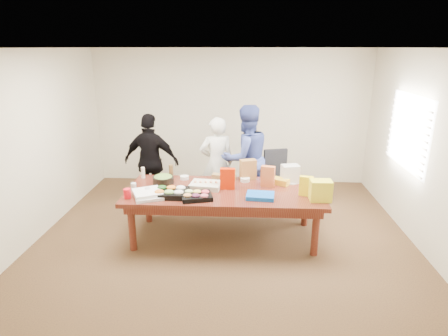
# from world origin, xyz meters

# --- Properties ---
(floor) EXTENTS (5.50, 5.00, 0.02)m
(floor) POSITION_xyz_m (0.00, 0.00, -0.01)
(floor) COLOR #47301E
(floor) RESTS_ON ground
(ceiling) EXTENTS (5.50, 5.00, 0.02)m
(ceiling) POSITION_xyz_m (0.00, 0.00, 2.71)
(ceiling) COLOR white
(ceiling) RESTS_ON wall_back
(wall_back) EXTENTS (5.50, 0.04, 2.70)m
(wall_back) POSITION_xyz_m (0.00, 2.50, 1.35)
(wall_back) COLOR beige
(wall_back) RESTS_ON floor
(wall_front) EXTENTS (5.50, 0.04, 2.70)m
(wall_front) POSITION_xyz_m (0.00, -2.50, 1.35)
(wall_front) COLOR beige
(wall_front) RESTS_ON floor
(wall_left) EXTENTS (0.04, 5.00, 2.70)m
(wall_left) POSITION_xyz_m (-2.75, 0.00, 1.35)
(wall_left) COLOR beige
(wall_left) RESTS_ON floor
(wall_right) EXTENTS (0.04, 5.00, 2.70)m
(wall_right) POSITION_xyz_m (2.75, 0.00, 1.35)
(wall_right) COLOR beige
(wall_right) RESTS_ON floor
(window_panel) EXTENTS (0.03, 1.40, 1.10)m
(window_panel) POSITION_xyz_m (2.72, 0.60, 1.50)
(window_panel) COLOR white
(window_panel) RESTS_ON wall_right
(window_blinds) EXTENTS (0.04, 1.36, 1.00)m
(window_blinds) POSITION_xyz_m (2.68, 0.60, 1.50)
(window_blinds) COLOR beige
(window_blinds) RESTS_ON wall_right
(conference_table) EXTENTS (2.80, 1.20, 0.75)m
(conference_table) POSITION_xyz_m (0.00, 0.00, 0.38)
(conference_table) COLOR #4C1C0F
(conference_table) RESTS_ON floor
(office_chair) EXTENTS (0.61, 0.61, 0.98)m
(office_chair) POSITION_xyz_m (0.82, 1.07, 0.49)
(office_chair) COLOR black
(office_chair) RESTS_ON floor
(person_center) EXTENTS (0.66, 0.51, 1.61)m
(person_center) POSITION_xyz_m (-0.19, 1.11, 0.80)
(person_center) COLOR silver
(person_center) RESTS_ON floor
(person_right) EXTENTS (1.10, 1.01, 1.82)m
(person_right) POSITION_xyz_m (0.31, 1.09, 0.91)
(person_right) COLOR #3A4993
(person_right) RESTS_ON floor
(person_left) EXTENTS (1.02, 0.54, 1.66)m
(person_left) POSITION_xyz_m (-1.32, 1.06, 0.83)
(person_left) COLOR black
(person_left) RESTS_ON floor
(veggie_tray) EXTENTS (0.48, 0.38, 0.07)m
(veggie_tray) POSITION_xyz_m (-0.74, -0.26, 0.79)
(veggie_tray) COLOR black
(veggie_tray) RESTS_ON conference_table
(fruit_tray) EXTENTS (0.47, 0.41, 0.06)m
(fruit_tray) POSITION_xyz_m (-0.36, -0.35, 0.78)
(fruit_tray) COLOR black
(fruit_tray) RESTS_ON conference_table
(sheet_cake) EXTENTS (0.47, 0.38, 0.08)m
(sheet_cake) POSITION_xyz_m (-0.28, 0.07, 0.79)
(sheet_cake) COLOR beige
(sheet_cake) RESTS_ON conference_table
(salad_bowl) EXTENTS (0.40, 0.40, 0.10)m
(salad_bowl) POSITION_xyz_m (-0.94, 0.23, 0.80)
(salad_bowl) COLOR black
(salad_bowl) RESTS_ON conference_table
(chip_bag_blue) EXTENTS (0.40, 0.32, 0.06)m
(chip_bag_blue) POSITION_xyz_m (0.51, -0.27, 0.78)
(chip_bag_blue) COLOR blue
(chip_bag_blue) RESTS_ON conference_table
(chip_bag_red) EXTENTS (0.21, 0.09, 0.31)m
(chip_bag_red) POSITION_xyz_m (0.04, 0.05, 0.90)
(chip_bag_red) COLOR red
(chip_bag_red) RESTS_ON conference_table
(chip_bag_yellow) EXTENTS (0.20, 0.12, 0.28)m
(chip_bag_yellow) POSITION_xyz_m (1.13, -0.15, 0.89)
(chip_bag_yellow) COLOR yellow
(chip_bag_yellow) RESTS_ON conference_table
(chip_bag_orange) EXTENTS (0.22, 0.14, 0.31)m
(chip_bag_orange) POSITION_xyz_m (0.63, 0.18, 0.91)
(chip_bag_orange) COLOR #C0592B
(chip_bag_orange) RESTS_ON conference_table
(mayo_jar) EXTENTS (0.09, 0.09, 0.12)m
(mayo_jar) POSITION_xyz_m (-0.01, 0.32, 0.81)
(mayo_jar) COLOR white
(mayo_jar) RESTS_ON conference_table
(mustard_bottle) EXTENTS (0.08, 0.08, 0.17)m
(mustard_bottle) POSITION_xyz_m (0.12, 0.44, 0.84)
(mustard_bottle) COLOR gold
(mustard_bottle) RESTS_ON conference_table
(dressing_bottle) EXTENTS (0.08, 0.08, 0.21)m
(dressing_bottle) POSITION_xyz_m (-0.86, 0.49, 0.85)
(dressing_bottle) COLOR brown
(dressing_bottle) RESTS_ON conference_table
(ranch_bottle) EXTENTS (0.06, 0.06, 0.17)m
(ranch_bottle) POSITION_xyz_m (-1.30, 0.44, 0.84)
(ranch_bottle) COLOR beige
(ranch_bottle) RESTS_ON conference_table
(banana_bunch) EXTENTS (0.31, 0.27, 0.09)m
(banana_bunch) POSITION_xyz_m (0.82, 0.28, 0.79)
(banana_bunch) COLOR gold
(banana_bunch) RESTS_ON conference_table
(bread_loaf) EXTENTS (0.28, 0.17, 0.11)m
(bread_loaf) POSITION_xyz_m (-0.08, 0.38, 0.80)
(bread_loaf) COLOR olive
(bread_loaf) RESTS_ON conference_table
(kraft_bag) EXTENTS (0.27, 0.20, 0.31)m
(kraft_bag) POSITION_xyz_m (0.34, 0.48, 0.91)
(kraft_bag) COLOR olive
(kraft_bag) RESTS_ON conference_table
(red_cup) EXTENTS (0.10, 0.10, 0.13)m
(red_cup) POSITION_xyz_m (-1.30, -0.38, 0.82)
(red_cup) COLOR red
(red_cup) RESTS_ON conference_table
(clear_cup_a) EXTENTS (0.07, 0.07, 0.10)m
(clear_cup_a) POSITION_xyz_m (-1.06, -0.23, 0.80)
(clear_cup_a) COLOR silver
(clear_cup_a) RESTS_ON conference_table
(clear_cup_b) EXTENTS (0.10, 0.10, 0.10)m
(clear_cup_b) POSITION_xyz_m (-1.30, -0.07, 0.80)
(clear_cup_b) COLOR silver
(clear_cup_b) RESTS_ON conference_table
(pizza_box_lower) EXTENTS (0.48, 0.48, 0.04)m
(pizza_box_lower) POSITION_xyz_m (-1.02, -0.34, 0.77)
(pizza_box_lower) COLOR silver
(pizza_box_lower) RESTS_ON conference_table
(pizza_box_upper) EXTENTS (0.49, 0.49, 0.04)m
(pizza_box_upper) POSITION_xyz_m (-1.04, -0.32, 0.81)
(pizza_box_upper) COLOR white
(pizza_box_upper) RESTS_ON pizza_box_lower
(plate_a) EXTENTS (0.31, 0.31, 0.02)m
(plate_a) POSITION_xyz_m (0.96, 0.39, 0.76)
(plate_a) COLOR silver
(plate_a) RESTS_ON conference_table
(plate_b) EXTENTS (0.24, 0.24, 0.01)m
(plate_b) POSITION_xyz_m (0.91, 0.37, 0.76)
(plate_b) COLOR white
(plate_b) RESTS_ON conference_table
(dip_bowl_a) EXTENTS (0.17, 0.17, 0.06)m
(dip_bowl_a) POSITION_xyz_m (0.30, 0.37, 0.78)
(dip_bowl_a) COLOR silver
(dip_bowl_a) RESTS_ON conference_table
(dip_bowl_b) EXTENTS (0.16, 0.16, 0.05)m
(dip_bowl_b) POSITION_xyz_m (-0.64, 0.42, 0.78)
(dip_bowl_b) COLOR white
(dip_bowl_b) RESTS_ON conference_table
(grocery_bag_white) EXTENTS (0.29, 0.23, 0.27)m
(grocery_bag_white) POSITION_xyz_m (0.97, 0.37, 0.89)
(grocery_bag_white) COLOR silver
(grocery_bag_white) RESTS_ON conference_table
(grocery_bag_yellow) EXTENTS (0.29, 0.20, 0.28)m
(grocery_bag_yellow) POSITION_xyz_m (1.30, -0.32, 0.89)
(grocery_bag_yellow) COLOR yellow
(grocery_bag_yellow) RESTS_ON conference_table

